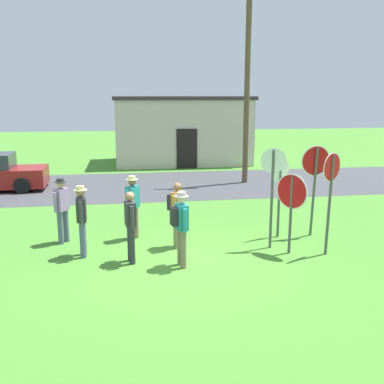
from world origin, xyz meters
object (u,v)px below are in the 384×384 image
at_px(stop_sign_leaning_right, 315,174).
at_px(person_on_left, 62,207).
at_px(person_with_sunhat, 82,217).
at_px(stop_sign_rear_left, 280,184).
at_px(stop_sign_tallest, 272,183).
at_px(person_in_blue, 181,224).
at_px(stop_sign_low_front, 291,200).
at_px(stop_sign_leaning_left, 331,187).
at_px(person_in_teal, 131,223).
at_px(person_near_signs, 133,204).
at_px(person_holding_notes, 177,210).
at_px(utility_pole, 247,80).

xyz_separation_m(stop_sign_leaning_right, person_on_left, (-6.73, 0.44, -0.76)).
xyz_separation_m(person_with_sunhat, person_on_left, (-0.60, 1.11, 0.00)).
height_order(stop_sign_leaning_right, stop_sign_rear_left, stop_sign_leaning_right).
distance_m(stop_sign_tallest, person_with_sunhat, 4.73).
bearing_deg(person_in_blue, stop_sign_low_front, 9.52).
distance_m(stop_sign_leaning_left, person_in_teal, 4.80).
bearing_deg(person_in_blue, person_near_signs, 115.33).
bearing_deg(person_holding_notes, person_near_signs, 142.36).
xyz_separation_m(stop_sign_leaning_right, person_in_teal, (-4.98, -1.25, -0.79)).
bearing_deg(stop_sign_tallest, stop_sign_rear_left, 59.17).
relative_size(person_on_left, person_near_signs, 1.00).
bearing_deg(stop_sign_low_front, person_in_teal, -179.50).
bearing_deg(stop_sign_tallest, stop_sign_leaning_left, -29.85).
bearing_deg(stop_sign_leaning_left, person_holding_notes, 163.05).
xyz_separation_m(person_in_teal, person_in_blue, (1.11, -0.43, 0.06)).
bearing_deg(stop_sign_leaning_right, person_in_blue, -156.53).
xyz_separation_m(person_in_teal, person_with_sunhat, (-1.14, 0.59, 0.03)).
height_order(utility_pole, person_with_sunhat, utility_pole).
distance_m(utility_pole, person_in_blue, 10.86).
height_order(stop_sign_low_front, stop_sign_tallest, stop_sign_tallest).
xyz_separation_m(person_on_left, person_holding_notes, (2.92, -0.80, -0.00)).
bearing_deg(person_holding_notes, stop_sign_leaning_right, 5.43).
bearing_deg(stop_sign_tallest, person_near_signs, 160.31).
height_order(stop_sign_leaning_right, person_holding_notes, stop_sign_leaning_right).
distance_m(person_in_teal, person_near_signs, 1.73).
distance_m(stop_sign_low_front, person_in_teal, 3.88).
distance_m(utility_pole, stop_sign_leaning_left, 9.63).
bearing_deg(person_in_teal, stop_sign_leaning_right, 14.12).
relative_size(stop_sign_low_front, person_in_blue, 1.15).
distance_m(stop_sign_low_front, stop_sign_tallest, 0.66).
relative_size(stop_sign_tallest, person_on_left, 1.48).
bearing_deg(person_with_sunhat, person_near_signs, 42.82).
bearing_deg(person_in_blue, stop_sign_leaning_left, 3.70).
bearing_deg(person_near_signs, person_in_teal, -92.94).
bearing_deg(person_near_signs, person_in_blue, -64.67).
bearing_deg(person_with_sunhat, stop_sign_rear_left, 8.11).
bearing_deg(person_holding_notes, stop_sign_low_front, -17.72).
relative_size(stop_sign_leaning_right, person_in_teal, 1.49).
bearing_deg(person_near_signs, stop_sign_leaning_left, -22.49).
relative_size(stop_sign_leaning_left, person_with_sunhat, 1.45).
bearing_deg(stop_sign_low_front, person_with_sunhat, 173.67).
relative_size(stop_sign_low_front, person_near_signs, 1.15).
relative_size(person_with_sunhat, person_holding_notes, 1.03).
height_order(utility_pole, person_in_blue, utility_pole).
bearing_deg(stop_sign_leaning_right, stop_sign_rear_left, 175.67).
xyz_separation_m(stop_sign_leaning_left, person_holding_notes, (-3.56, 1.08, -0.72)).
xyz_separation_m(stop_sign_tallest, person_on_left, (-5.28, 1.20, -0.71)).
bearing_deg(utility_pole, stop_sign_leaning_left, -92.87).
xyz_separation_m(stop_sign_leaning_right, stop_sign_rear_left, (-0.96, 0.07, -0.26)).
bearing_deg(stop_sign_low_front, utility_pole, 81.55).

